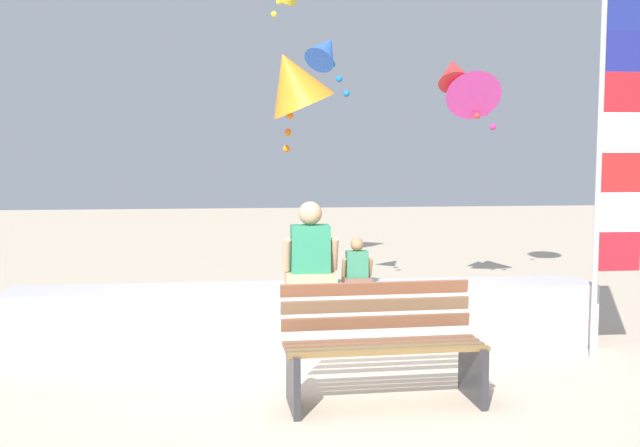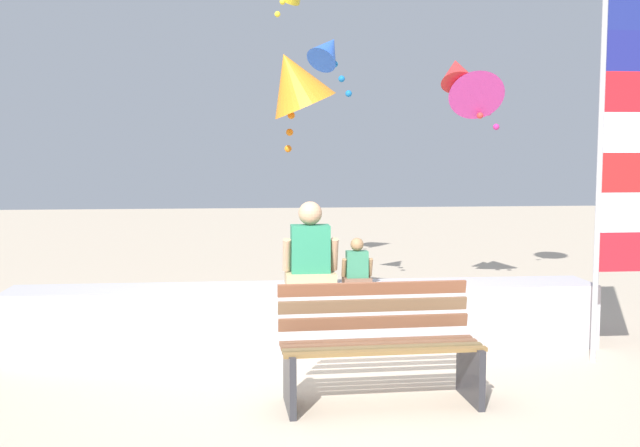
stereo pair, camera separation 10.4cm
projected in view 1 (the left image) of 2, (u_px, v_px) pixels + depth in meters
ground_plane at (320, 385)px, 6.12m from camera, size 40.00×40.00×0.00m
seawall_ledge at (307, 317)px, 7.24m from camera, size 5.65×0.62×0.62m
park_bench at (382, 348)px, 5.68m from camera, size 1.53×0.66×0.88m
person_adult at (310, 253)px, 7.17m from camera, size 0.53×0.39×0.81m
person_child at (357, 266)px, 7.24m from camera, size 0.30×0.22×0.46m
flag_banner at (615, 149)px, 6.67m from camera, size 0.44×0.05×3.32m
kite_orange at (293, 80)px, 7.90m from camera, size 0.96×0.84×1.17m
kite_magenta at (470, 84)px, 9.37m from camera, size 0.77×0.93×1.02m
kite_red at (454, 72)px, 9.24m from camera, size 0.58×0.60×0.85m
kite_blue at (326, 50)px, 9.03m from camera, size 0.65×0.67×0.86m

